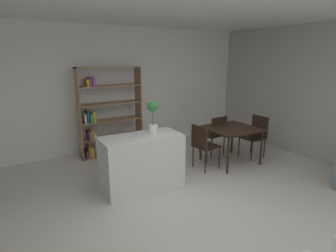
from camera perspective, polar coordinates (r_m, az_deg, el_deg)
The scene contains 9 objects.
ground_plane at distance 4.24m, azimuth 5.22°, elevation -16.49°, with size 9.42×9.42×0.00m, color beige.
back_partition at distance 6.56m, azimuth -10.80°, elevation 7.47°, with size 6.85×0.06×2.83m, color white.
kitchen_island at distance 4.65m, azimuth -5.43°, elevation -7.40°, with size 1.33×0.62×0.90m, color silver.
potted_plant_on_island at distance 4.59m, azimuth -3.15°, elevation 2.50°, with size 0.19×0.19×0.55m.
open_bookshelf at distance 6.20m, azimuth -12.98°, elevation 2.34°, with size 1.38×0.36×1.95m.
dining_table at distance 5.78m, azimuth 12.99°, elevation -1.08°, with size 1.01×0.97×0.75m.
dining_chair_island_side at distance 5.36m, azimuth 7.29°, elevation -3.56°, with size 0.46×0.46×0.89m.
dining_chair_far at distance 6.19m, azimuth 9.82°, elevation -1.24°, with size 0.50×0.48×0.89m.
dining_chair_window_side at distance 6.31m, azimuth 17.77°, elevation -1.38°, with size 0.44×0.44×0.91m.
Camera 1 is at (-2.13, -2.96, 2.17)m, focal length 29.36 mm.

